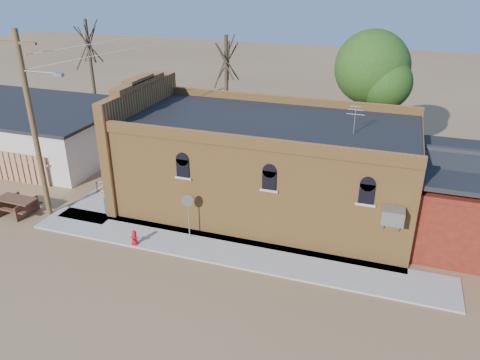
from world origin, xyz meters
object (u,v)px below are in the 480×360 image
(stop_sign, at_px, (188,205))
(picnic_table, at_px, (17,204))
(trash_barrel, at_px, (110,206))
(fire_hydrant, at_px, (134,237))
(utility_pole, at_px, (34,123))
(brick_bar, at_px, (262,164))

(stop_sign, xyz_separation_m, picnic_table, (-9.20, -0.58, -1.22))
(trash_barrel, bearing_deg, fire_hydrant, -38.99)
(fire_hydrant, height_order, stop_sign, stop_sign)
(utility_pole, height_order, trash_barrel, utility_pole)
(brick_bar, distance_m, fire_hydrant, 7.20)
(utility_pole, height_order, picnic_table, utility_pole)
(stop_sign, bearing_deg, brick_bar, 57.38)
(utility_pole, height_order, fire_hydrant, utility_pole)
(utility_pole, bearing_deg, picnic_table, -163.94)
(brick_bar, bearing_deg, stop_sign, -117.51)
(stop_sign, height_order, picnic_table, stop_sign)
(utility_pole, xyz_separation_m, stop_sign, (7.62, 0.13, -3.01))
(fire_hydrant, bearing_deg, stop_sign, 13.50)
(fire_hydrant, height_order, trash_barrel, trash_barrel)
(fire_hydrant, distance_m, picnic_table, 7.16)
(fire_hydrant, relative_size, picnic_table, 0.34)
(fire_hydrant, bearing_deg, utility_pole, 148.54)
(utility_pole, relative_size, stop_sign, 4.11)
(stop_sign, bearing_deg, utility_pole, 175.86)
(brick_bar, distance_m, utility_pole, 10.96)
(utility_pole, distance_m, fire_hydrant, 7.15)
(trash_barrel, height_order, picnic_table, trash_barrel)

